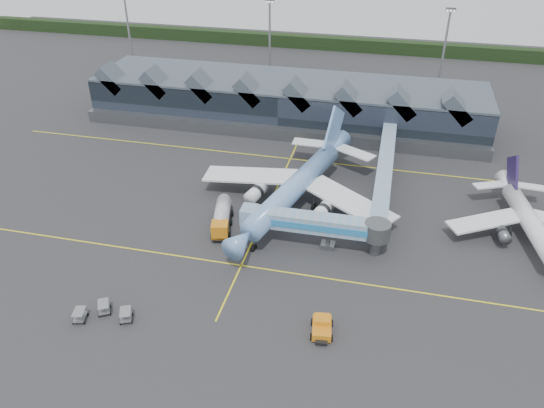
% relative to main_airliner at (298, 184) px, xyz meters
% --- Properties ---
extents(ground, '(260.00, 260.00, 0.00)m').
position_rel_main_airliner_xyz_m(ground, '(-4.81, -11.13, -3.97)').
color(ground, '#262628').
rests_on(ground, ground).
extents(taxi_stripes, '(120.00, 60.00, 0.01)m').
position_rel_main_airliner_xyz_m(taxi_stripes, '(-4.81, -1.13, -3.97)').
color(taxi_stripes, yellow).
rests_on(taxi_stripes, ground).
extents(tree_line_far, '(260.00, 4.00, 4.00)m').
position_rel_main_airliner_xyz_m(tree_line_far, '(-4.81, 98.87, -1.97)').
color(tree_line_far, black).
rests_on(tree_line_far, ground).
extents(terminal, '(90.00, 22.25, 12.52)m').
position_rel_main_airliner_xyz_m(terminal, '(-9.88, 36.22, 0.91)').
color(terminal, black).
rests_on(terminal, ground).
extents(light_masts, '(132.40, 42.56, 22.45)m').
position_rel_main_airliner_xyz_m(light_masts, '(16.19, 51.67, 8.51)').
color(light_masts, gray).
rests_on(light_masts, ground).
extents(main_airliner, '(35.40, 41.51, 13.52)m').
position_rel_main_airliner_xyz_m(main_airliner, '(0.00, 0.00, 0.00)').
color(main_airliner, '#6792D2').
rests_on(main_airliner, ground).
extents(regional_jet, '(25.65, 28.30, 9.73)m').
position_rel_main_airliner_xyz_m(regional_jet, '(37.50, -1.20, -0.89)').
color(regional_jet, white).
rests_on(regional_jet, ground).
extents(jet_bridge, '(23.03, 3.97, 5.72)m').
position_rel_main_airliner_xyz_m(jet_bridge, '(6.16, -11.68, 0.10)').
color(jet_bridge, '#729FBF').
rests_on(jet_bridge, ground).
extents(fuel_truck, '(4.76, 10.61, 3.54)m').
position_rel_main_airliner_xyz_m(fuel_truck, '(-10.79, -9.67, -1.99)').
color(fuel_truck, black).
rests_on(fuel_truck, ground).
extents(pushback_tug, '(3.26, 4.68, 1.96)m').
position_rel_main_airliner_xyz_m(pushback_tug, '(8.95, -29.77, -3.10)').
color(pushback_tug, orange).
rests_on(pushback_tug, ground).
extents(baggage_carts, '(7.84, 4.58, 1.52)m').
position_rel_main_airliner_xyz_m(baggage_carts, '(-19.34, -33.77, -3.12)').
color(baggage_carts, gray).
rests_on(baggage_carts, ground).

